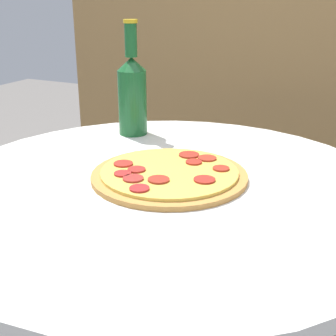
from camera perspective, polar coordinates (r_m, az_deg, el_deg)
table at (r=0.97m, az=-0.34°, el=-12.01°), size 0.88×0.88×0.75m
fence_panel at (r=1.58m, az=12.92°, el=13.50°), size 1.54×0.04×1.81m
pizza at (r=0.90m, az=-0.00°, el=-0.72°), size 0.30×0.30×0.02m
beer_bottle at (r=1.16m, az=-4.38°, el=9.21°), size 0.07×0.07×0.27m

